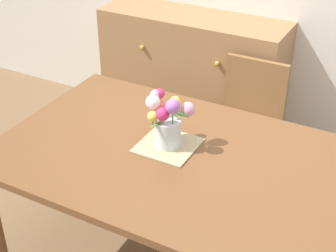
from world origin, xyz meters
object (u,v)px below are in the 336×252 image
dining_table (171,166)px  chair_far (247,118)px  flower_vase (166,118)px  dresser (192,78)px

dining_table → chair_far: (0.08, 0.93, -0.17)m
chair_far → flower_vase: flower_vase is taller
dining_table → dresser: (-0.53, 1.33, -0.19)m
dresser → chair_far: bearing=-33.8°
dining_table → flower_vase: flower_vase is taller
dining_table → chair_far: bearing=85.2°
chair_far → dresser: dresser is taller
chair_far → dresser: bearing=-33.8°
dining_table → dresser: dresser is taller
dining_table → chair_far: 0.94m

